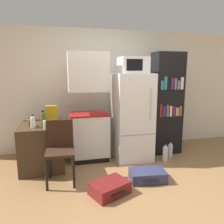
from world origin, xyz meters
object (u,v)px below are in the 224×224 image
Objects in this scene: refrigerator at (132,117)px; bottle_milk_white at (33,122)px; bookshelf at (166,104)px; bottle_amber_beer at (31,122)px; bottle_clear_short at (46,125)px; microwave at (133,65)px; bottle_olive_oil at (43,120)px; side_table at (43,146)px; kitchen_hutch at (89,112)px; water_bottle_front at (170,150)px; water_bottle_middle at (165,154)px; bottle_ketchup_red at (44,119)px; suitcase_small_flat at (148,175)px; cereal_box at (52,115)px; chair at (60,145)px; suitcase_large_flat at (110,188)px.

refrigerator reaches higher than bottle_milk_white.
bookshelf reaches higher than bottle_amber_beer.
bookshelf is (0.74, 0.14, 0.19)m from refrigerator.
bottle_milk_white is at bearing 146.59° from bottle_clear_short.
microwave reaches higher than bottle_olive_oil.
bottle_clear_short reaches higher than side_table.
kitchen_hutch is 0.79m from refrigerator.
water_bottle_front is 0.94× the size of water_bottle_middle.
bottle_amber_beer is (-0.15, -0.07, 0.43)m from side_table.
bottle_ketchup_red reaches higher than suitcase_small_flat.
water_bottle_middle is at bearing -17.71° from kitchen_hutch.
chair is (0.12, -0.58, -0.35)m from cereal_box.
bottle_olive_oil is at bearing 176.65° from water_bottle_middle.
refrigerator is at bearing 148.93° from water_bottle_middle.
bottle_milk_white reaches higher than suitcase_large_flat.
cereal_box reaches higher than water_bottle_middle.
kitchen_hutch is 6.40× the size of cereal_box.
chair reaches higher than side_table.
suitcase_small_flat is at bearing -5.63° from suitcase_large_flat.
bookshelf is 2.21m from chair.
bottle_milk_white is 1.92m from suitcase_small_flat.
chair is (0.44, -0.47, -0.26)m from bottle_amber_beer.
kitchen_hutch is 9.20× the size of bottle_milk_white.
water_bottle_middle is (2.12, -0.26, -0.23)m from side_table.
cereal_box is (-0.64, -0.12, 0.00)m from kitchen_hutch.
bottle_milk_white is (-2.43, -0.38, -0.15)m from bookshelf.
bottle_ketchup_red is 0.18× the size of chair.
bottle_ketchup_red reaches higher than water_bottle_front.
microwave is 1.53× the size of water_bottle_front.
suitcase_large_flat is (0.10, -1.23, -0.81)m from kitchen_hutch.
cereal_box reaches higher than bottle_milk_white.
refrigerator is 9.41× the size of bottle_clear_short.
chair is at bearing -68.59° from bottle_ketchup_red.
microwave is at bearing 165.62° from water_bottle_front.
bottle_amber_beer reaches higher than water_bottle_middle.
bottle_clear_short is at bearing 135.23° from chair.
water_bottle_front is (0.76, 0.73, 0.05)m from suitcase_small_flat.
cereal_box reaches higher than bottle_clear_short.
kitchen_hutch reaches higher than suitcase_small_flat.
cereal_box is 0.68m from chair.
bottle_ketchup_red is at bearing 177.58° from microwave.
bottle_olive_oil is 0.29× the size of chair.
bottle_ketchup_red reaches higher than side_table.
bottle_olive_oil is (0.05, -0.14, 0.48)m from side_table.
bottle_ketchup_red is 0.30× the size of suitcase_small_flat.
water_bottle_middle is (0.53, -0.32, -1.56)m from microwave.
chair is (0.39, -0.35, -0.28)m from bottle_milk_white.
chair is at bearing -155.28° from refrigerator.
microwave reaches higher than water_bottle_middle.
side_table is 0.50m from bottle_olive_oil.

